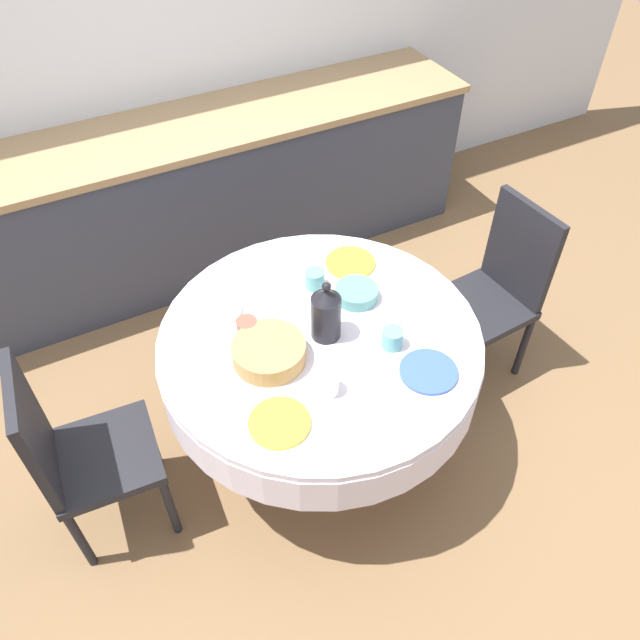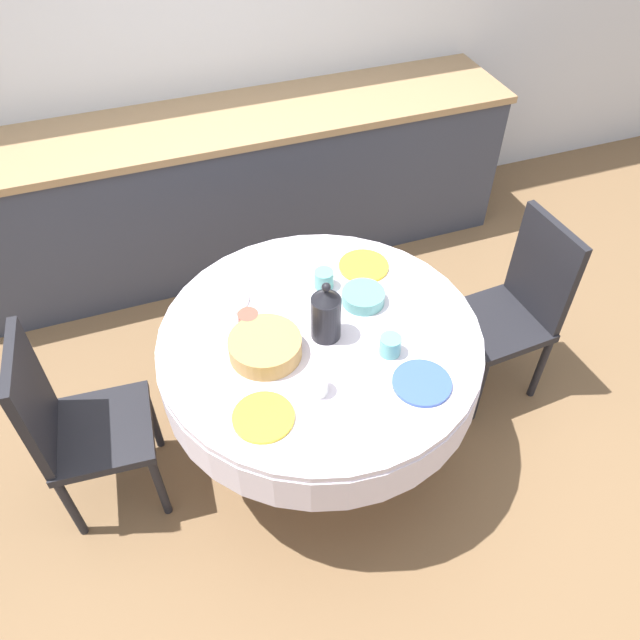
{
  "view_description": "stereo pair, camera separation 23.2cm",
  "coord_description": "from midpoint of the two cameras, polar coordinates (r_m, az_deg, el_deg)",
  "views": [
    {
      "loc": [
        -0.78,
        -1.49,
        2.51
      ],
      "look_at": [
        0.0,
        0.0,
        0.81
      ],
      "focal_mm": 35.0,
      "sensor_mm": 36.0,
      "label": 1
    },
    {
      "loc": [
        -0.57,
        -1.58,
        2.51
      ],
      "look_at": [
        0.0,
        0.0,
        0.81
      ],
      "focal_mm": 35.0,
      "sensor_mm": 36.0,
      "label": 2
    }
  ],
  "objects": [
    {
      "name": "plate_far_left",
      "position": [
        2.59,
        -12.05,
        0.92
      ],
      "size": [
        0.22,
        0.22,
        0.01
      ],
      "primitive_type": "cylinder",
      "color": "white",
      "rests_on": "dining_table"
    },
    {
      "name": "cup_near_right",
      "position": [
        2.38,
        3.87,
        -1.81
      ],
      "size": [
        0.08,
        0.08,
        0.08
      ],
      "primitive_type": "cylinder",
      "color": "#5BA39E",
      "rests_on": "dining_table"
    },
    {
      "name": "plate_near_left",
      "position": [
        2.18,
        -6.81,
        -9.48
      ],
      "size": [
        0.22,
        0.22,
        0.01
      ],
      "primitive_type": "cylinder",
      "color": "yellow",
      "rests_on": "dining_table"
    },
    {
      "name": "plate_far_right",
      "position": [
        2.75,
        0.38,
        5.15
      ],
      "size": [
        0.22,
        0.22,
        0.01
      ],
      "primitive_type": "cylinder",
      "color": "yellow",
      "rests_on": "dining_table"
    },
    {
      "name": "dining_table",
      "position": [
        2.54,
        -2.62,
        -3.36
      ],
      "size": [
        1.29,
        1.29,
        0.73
      ],
      "color": "tan",
      "rests_on": "ground_plane"
    },
    {
      "name": "cup_far_right",
      "position": [
        2.62,
        -3.03,
        3.64
      ],
      "size": [
        0.08,
        0.08,
        0.08
      ],
      "primitive_type": "cylinder",
      "color": "#5BA39E",
      "rests_on": "dining_table"
    },
    {
      "name": "kitchen_counter",
      "position": [
        3.75,
        -12.94,
        10.79
      ],
      "size": [
        3.24,
        0.64,
        0.9
      ],
      "color": "#383D4C",
      "rests_on": "ground_plane"
    },
    {
      "name": "bread_basket",
      "position": [
        2.35,
        -7.52,
        -3.08
      ],
      "size": [
        0.28,
        0.28,
        0.08
      ],
      "primitive_type": "cylinder",
      "color": "#AD844C",
      "rests_on": "dining_table"
    },
    {
      "name": "ground_plane",
      "position": [
        3.02,
        -2.24,
        -10.97
      ],
      "size": [
        12.0,
        12.0,
        0.0
      ],
      "primitive_type": "plane",
      "color": "brown"
    },
    {
      "name": "cup_near_left",
      "position": [
        2.23,
        -2.29,
        -6.02
      ],
      "size": [
        0.08,
        0.08,
        0.08
      ],
      "primitive_type": "cylinder",
      "color": "white",
      "rests_on": "dining_table"
    },
    {
      "name": "wall_back",
      "position": [
        3.66,
        -17.07,
        24.31
      ],
      "size": [
        7.0,
        0.05,
        2.6
      ],
      "color": "silver",
      "rests_on": "ground_plane"
    },
    {
      "name": "chair_left",
      "position": [
        3.06,
        13.82,
        2.86
      ],
      "size": [
        0.43,
        0.43,
        0.94
      ],
      "rotation": [
        0.0,
        0.0,
        -4.65
      ],
      "color": "black",
      "rests_on": "ground_plane"
    },
    {
      "name": "cup_far_left",
      "position": [
        2.44,
        -9.37,
        -0.89
      ],
      "size": [
        0.08,
        0.08,
        0.08
      ],
      "primitive_type": "cylinder",
      "color": "#CC4C3D",
      "rests_on": "dining_table"
    },
    {
      "name": "plate_near_right",
      "position": [
        2.33,
        7.1,
        -4.86
      ],
      "size": [
        0.22,
        0.22,
        0.01
      ],
      "primitive_type": "cylinder",
      "color": "#3856AD",
      "rests_on": "dining_table"
    },
    {
      "name": "fruit_bowl",
      "position": [
        2.57,
        0.78,
        2.35
      ],
      "size": [
        0.18,
        0.18,
        0.05
      ],
      "primitive_type": "cylinder",
      "color": "#569993",
      "rests_on": "dining_table"
    },
    {
      "name": "coffee_carafe",
      "position": [
        2.36,
        -2.25,
        0.48
      ],
      "size": [
        0.12,
        0.12,
        0.27
      ],
      "color": "black",
      "rests_on": "dining_table"
    },
    {
      "name": "chair_right",
      "position": [
        2.59,
        -23.81,
        -11.05
      ],
      "size": [
        0.43,
        0.43,
        0.94
      ],
      "rotation": [
        0.0,
        0.0,
        -1.65
      ],
      "color": "black",
      "rests_on": "ground_plane"
    }
  ]
}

